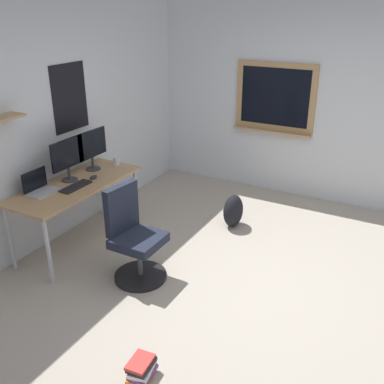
{
  "coord_description": "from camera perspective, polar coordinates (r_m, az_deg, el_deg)",
  "views": [
    {
      "loc": [
        -3.36,
        -1.15,
        2.55
      ],
      "look_at": [
        0.05,
        0.72,
        0.85
      ],
      "focal_mm": 41.31,
      "sensor_mm": 36.0,
      "label": 1
    }
  ],
  "objects": [
    {
      "name": "backpack",
      "position": [
        5.36,
        5.34,
        -2.44
      ],
      "size": [
        0.32,
        0.22,
        0.41
      ],
      "primitive_type": "ellipsoid",
      "color": "black",
      "rests_on": "ground"
    },
    {
      "name": "keyboard",
      "position": [
        4.79,
        -14.76,
        0.7
      ],
      "size": [
        0.37,
        0.13,
        0.02
      ],
      "primitive_type": "cube",
      "color": "black",
      "rests_on": "desk"
    },
    {
      "name": "office_chair",
      "position": [
        4.34,
        -7.52,
        -6.18
      ],
      "size": [
        0.52,
        0.52,
        0.95
      ],
      "color": "black",
      "rests_on": "ground"
    },
    {
      "name": "laptop",
      "position": [
        4.75,
        -19.08,
        0.59
      ],
      "size": [
        0.31,
        0.21,
        0.23
      ],
      "color": "#ADAFB5",
      "rests_on": "desk"
    },
    {
      "name": "book_stack_on_floor",
      "position": [
        3.49,
        -6.56,
        -21.73
      ],
      "size": [
        0.24,
        0.2,
        0.15
      ],
      "color": "orange",
      "rests_on": "ground"
    },
    {
      "name": "ground_plane",
      "position": [
        4.37,
        8.15,
        -12.33
      ],
      "size": [
        5.2,
        5.2,
        0.0
      ],
      "primitive_type": "plane",
      "color": "#ADA393",
      "rests_on": "ground"
    },
    {
      "name": "desk",
      "position": [
        4.92,
        -14.75,
        0.33
      ],
      "size": [
        1.55,
        0.64,
        0.74
      ],
      "color": "tan",
      "rests_on": "ground"
    },
    {
      "name": "computer_mouse",
      "position": [
        4.97,
        -12.61,
        1.89
      ],
      "size": [
        0.1,
        0.06,
        0.03
      ],
      "primitive_type": "ellipsoid",
      "color": "#262628",
      "rests_on": "desk"
    },
    {
      "name": "wall_right",
      "position": [
        6.06,
        17.17,
        10.69
      ],
      "size": [
        0.22,
        5.0,
        2.6
      ],
      "color": "silver",
      "rests_on": "ground"
    },
    {
      "name": "monitor_primary",
      "position": [
        4.9,
        -15.75,
        4.37
      ],
      "size": [
        0.46,
        0.17,
        0.46
      ],
      "color": "#38383D",
      "rests_on": "desk"
    },
    {
      "name": "wall_back",
      "position": [
        5.07,
        -17.94,
        8.26
      ],
      "size": [
        5.0,
        0.3,
        2.6
      ],
      "color": "silver",
      "rests_on": "ground"
    },
    {
      "name": "monitor_secondary",
      "position": [
        5.16,
        -12.81,
        5.67
      ],
      "size": [
        0.46,
        0.17,
        0.46
      ],
      "color": "#38383D",
      "rests_on": "desk"
    },
    {
      "name": "coffee_mug",
      "position": [
        5.33,
        -9.75,
        3.94
      ],
      "size": [
        0.08,
        0.08,
        0.09
      ],
      "primitive_type": "cylinder",
      "color": "silver",
      "rests_on": "desk"
    }
  ]
}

